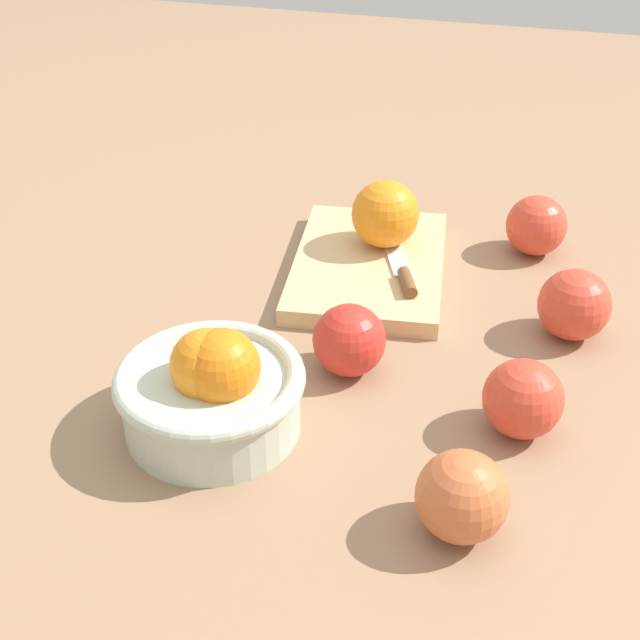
{
  "coord_description": "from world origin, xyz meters",
  "views": [
    {
      "loc": [
        -0.72,
        -0.13,
        0.5
      ],
      "look_at": [
        -0.06,
        0.05,
        0.04
      ],
      "focal_mm": 48.18,
      "sensor_mm": 36.0,
      "label": 1
    }
  ],
  "objects_px": {
    "knife": "(402,269)",
    "bowl": "(212,389)",
    "apple_front_left_2": "(462,496)",
    "apple_front_left": "(523,399)",
    "apple_front_right_2": "(574,305)",
    "apple_mid_left": "(349,340)",
    "apple_front_right": "(536,226)",
    "cutting_board": "(369,266)",
    "orange_on_board": "(385,214)"
  },
  "relations": [
    {
      "from": "apple_mid_left",
      "to": "apple_front_right",
      "type": "distance_m",
      "value": 0.32
    },
    {
      "from": "apple_front_left_2",
      "to": "orange_on_board",
      "type": "bearing_deg",
      "value": 20.08
    },
    {
      "from": "apple_mid_left",
      "to": "apple_front_left_2",
      "type": "distance_m",
      "value": 0.22
    },
    {
      "from": "knife",
      "to": "apple_front_right_2",
      "type": "distance_m",
      "value": 0.19
    },
    {
      "from": "cutting_board",
      "to": "knife",
      "type": "xyz_separation_m",
      "value": [
        -0.02,
        -0.04,
        0.01
      ]
    },
    {
      "from": "bowl",
      "to": "apple_front_left_2",
      "type": "bearing_deg",
      "value": -105.44
    },
    {
      "from": "apple_front_left_2",
      "to": "apple_front_right_2",
      "type": "height_order",
      "value": "apple_front_right_2"
    },
    {
      "from": "apple_mid_left",
      "to": "apple_front_right",
      "type": "bearing_deg",
      "value": -28.46
    },
    {
      "from": "apple_front_left",
      "to": "cutting_board",
      "type": "bearing_deg",
      "value": 39.5
    },
    {
      "from": "apple_mid_left",
      "to": "apple_front_right_2",
      "type": "relative_size",
      "value": 0.96
    },
    {
      "from": "bowl",
      "to": "apple_front_right_2",
      "type": "relative_size",
      "value": 2.26
    },
    {
      "from": "apple_front_right",
      "to": "apple_front_left_2",
      "type": "bearing_deg",
      "value": 177.07
    },
    {
      "from": "cutting_board",
      "to": "orange_on_board",
      "type": "relative_size",
      "value": 3.18
    },
    {
      "from": "bowl",
      "to": "apple_front_right",
      "type": "relative_size",
      "value": 2.33
    },
    {
      "from": "cutting_board",
      "to": "apple_front_left",
      "type": "height_order",
      "value": "apple_front_left"
    },
    {
      "from": "bowl",
      "to": "apple_front_left",
      "type": "distance_m",
      "value": 0.27
    },
    {
      "from": "apple_mid_left",
      "to": "apple_front_left_2",
      "type": "bearing_deg",
      "value": -143.15
    },
    {
      "from": "cutting_board",
      "to": "apple_front_left",
      "type": "xyz_separation_m",
      "value": [
        -0.23,
        -0.19,
        0.02
      ]
    },
    {
      "from": "knife",
      "to": "apple_mid_left",
      "type": "bearing_deg",
      "value": 173.31
    },
    {
      "from": "knife",
      "to": "apple_front_left",
      "type": "bearing_deg",
      "value": -144.65
    },
    {
      "from": "orange_on_board",
      "to": "apple_front_left_2",
      "type": "relative_size",
      "value": 1.08
    },
    {
      "from": "bowl",
      "to": "apple_front_right",
      "type": "xyz_separation_m",
      "value": [
        0.4,
        -0.25,
        -0.01
      ]
    },
    {
      "from": "bowl",
      "to": "apple_front_left_2",
      "type": "height_order",
      "value": "bowl"
    },
    {
      "from": "bowl",
      "to": "cutting_board",
      "type": "relative_size",
      "value": 0.67
    },
    {
      "from": "bowl",
      "to": "apple_mid_left",
      "type": "bearing_deg",
      "value": -39.62
    },
    {
      "from": "apple_front_left_2",
      "to": "apple_front_right_2",
      "type": "distance_m",
      "value": 0.3
    },
    {
      "from": "apple_front_left",
      "to": "apple_front_right",
      "type": "relative_size",
      "value": 0.99
    },
    {
      "from": "knife",
      "to": "apple_front_left_2",
      "type": "xyz_separation_m",
      "value": [
        -0.34,
        -0.11,
        0.01
      ]
    },
    {
      "from": "bowl",
      "to": "knife",
      "type": "distance_m",
      "value": 0.3
    },
    {
      "from": "apple_front_left_2",
      "to": "cutting_board",
      "type": "bearing_deg",
      "value": 23.19
    },
    {
      "from": "knife",
      "to": "bowl",
      "type": "bearing_deg",
      "value": 157.76
    },
    {
      "from": "apple_front_right",
      "to": "apple_front_left_2",
      "type": "height_order",
      "value": "same"
    },
    {
      "from": "cutting_board",
      "to": "orange_on_board",
      "type": "height_order",
      "value": "orange_on_board"
    },
    {
      "from": "apple_front_right_2",
      "to": "apple_mid_left",
      "type": "bearing_deg",
      "value": 120.41
    },
    {
      "from": "apple_front_left",
      "to": "apple_front_right_2",
      "type": "relative_size",
      "value": 0.96
    },
    {
      "from": "bowl",
      "to": "cutting_board",
      "type": "distance_m",
      "value": 0.31
    },
    {
      "from": "apple_front_right",
      "to": "apple_front_left_2",
      "type": "xyz_separation_m",
      "value": [
        -0.46,
        0.02,
        0.0
      ]
    },
    {
      "from": "bowl",
      "to": "orange_on_board",
      "type": "relative_size",
      "value": 2.13
    },
    {
      "from": "orange_on_board",
      "to": "knife",
      "type": "distance_m",
      "value": 0.07
    },
    {
      "from": "apple_front_left_2",
      "to": "bowl",
      "type": "bearing_deg",
      "value": 74.56
    },
    {
      "from": "apple_front_left_2",
      "to": "apple_front_right",
      "type": "bearing_deg",
      "value": -2.93
    },
    {
      "from": "knife",
      "to": "cutting_board",
      "type": "bearing_deg",
      "value": 62.54
    },
    {
      "from": "bowl",
      "to": "cutting_board",
      "type": "height_order",
      "value": "bowl"
    },
    {
      "from": "cutting_board",
      "to": "apple_front_left_2",
      "type": "height_order",
      "value": "apple_front_left_2"
    },
    {
      "from": "knife",
      "to": "apple_front_right_2",
      "type": "bearing_deg",
      "value": -103.14
    },
    {
      "from": "bowl",
      "to": "cutting_board",
      "type": "xyz_separation_m",
      "value": [
        0.3,
        -0.07,
        -0.03
      ]
    },
    {
      "from": "apple_front_right_2",
      "to": "apple_front_left",
      "type": "bearing_deg",
      "value": 167.1
    },
    {
      "from": "cutting_board",
      "to": "apple_front_right",
      "type": "xyz_separation_m",
      "value": [
        0.1,
        -0.18,
        0.03
      ]
    },
    {
      "from": "orange_on_board",
      "to": "apple_mid_left",
      "type": "xyz_separation_m",
      "value": [
        -0.22,
        -0.01,
        -0.02
      ]
    },
    {
      "from": "apple_mid_left",
      "to": "apple_front_left",
      "type": "bearing_deg",
      "value": -105.03
    }
  ]
}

